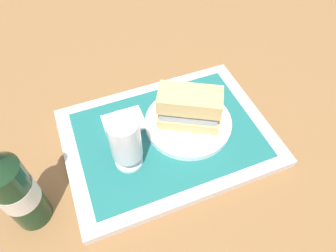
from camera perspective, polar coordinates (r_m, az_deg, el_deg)
name	(u,v)px	position (r m, az deg, el deg)	size (l,w,h in m)	color
ground_plane	(168,140)	(0.68, 0.00, -2.59)	(3.00, 3.00, 0.00)	olive
tray	(168,137)	(0.67, 0.00, -2.10)	(0.44, 0.32, 0.02)	silver
placemat	(168,134)	(0.67, 0.00, -1.56)	(0.38, 0.27, 0.00)	#1E6B66
plate	(188,123)	(0.68, 3.75, 0.62)	(0.19, 0.19, 0.01)	white
sandwich	(188,107)	(0.64, 3.68, 3.47)	(0.14, 0.12, 0.08)	tan
beer_glass	(126,142)	(0.57, -7.89, -2.89)	(0.06, 0.06, 0.12)	silver
napkin_folded	(124,122)	(0.69, -8.16, 0.68)	(0.09, 0.07, 0.01)	white
beer_bottle	(14,189)	(0.56, -26.73, -10.35)	(0.07, 0.07, 0.27)	#19381E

